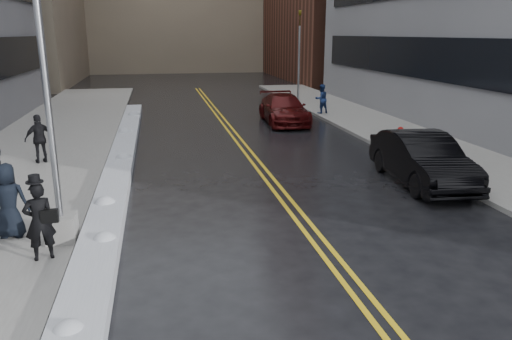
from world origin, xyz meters
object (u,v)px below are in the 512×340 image
pedestrian_c (8,201)px  pedestrian_east (321,99)px  fire_hydrant (400,134)px  car_maroon (284,109)px  lamppost (52,138)px  pedestrian_fedora (39,221)px  car_black (422,159)px  pedestrian_d (40,139)px  traffic_signal (299,53)px

pedestrian_c → pedestrian_east: (12.84, 16.16, -0.03)m
fire_hydrant → car_maroon: car_maroon is taller
lamppost → pedestrian_east: (11.66, 16.62, -1.54)m
pedestrian_fedora → car_maroon: pedestrian_fedora is taller
pedestrian_c → car_maroon: size_ratio=0.33×
pedestrian_fedora → pedestrian_east: bearing=-141.8°
car_black → pedestrian_c: bearing=-164.2°
lamppost → pedestrian_fedora: (-0.23, -0.92, -1.55)m
lamppost → fire_hydrant: 14.81m
pedestrian_c → pedestrian_d: pedestrian_d is taller
pedestrian_fedora → car_maroon: 18.08m
fire_hydrant → pedestrian_fedora: 15.39m
lamppost → pedestrian_fedora: lamppost is taller
pedestrian_east → car_black: (-1.20, -13.70, -0.17)m
fire_hydrant → pedestrian_fedora: size_ratio=0.44×
pedestrian_fedora → car_black: (10.69, 3.85, -0.16)m
lamppost → pedestrian_c: bearing=158.8°
pedestrian_fedora → car_maroon: bearing=-138.0°
pedestrian_d → car_black: bearing=136.0°
lamppost → traffic_signal: size_ratio=1.27×
traffic_signal → fire_hydrant: bearing=-88.0°
car_black → car_maroon: size_ratio=0.95×
pedestrian_c → pedestrian_east: 20.64m
pedestrian_fedora → car_black: pedestrian_fedora is taller
pedestrian_d → pedestrian_east: 16.33m
traffic_signal → car_black: bearing=-94.0°
car_black → lamppost: bearing=-160.6°
lamppost → fire_hydrant: lamppost is taller
pedestrian_east → car_black: 13.75m
pedestrian_d → fire_hydrant: bearing=158.3°
pedestrian_d → car_maroon: pedestrian_d is taller
lamppost → pedestrian_d: size_ratio=4.34×
pedestrian_c → car_black: size_ratio=0.35×
fire_hydrant → lamppost: bearing=-147.0°
pedestrian_fedora → pedestrian_d: 8.69m
traffic_signal → pedestrian_c: 25.26m
pedestrian_c → car_maroon: (10.09, 14.22, -0.26)m
fire_hydrant → pedestrian_d: pedestrian_d is taller
fire_hydrant → pedestrian_east: 8.65m
pedestrian_east → pedestrian_d: bearing=19.1°
traffic_signal → pedestrian_east: size_ratio=3.57×
lamppost → traffic_signal: 24.98m
traffic_signal → car_maroon: (-2.88, -7.33, -2.64)m
traffic_signal → pedestrian_fedora: bearing=-117.7°
traffic_signal → car_black: traffic_signal is taller
traffic_signal → pedestrian_d: bearing=-133.6°
traffic_signal → car_black: 19.30m
traffic_signal → car_maroon: bearing=-111.5°
pedestrian_fedora → pedestrian_d: pedestrian_d is taller
fire_hydrant → car_maroon: size_ratio=0.14×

